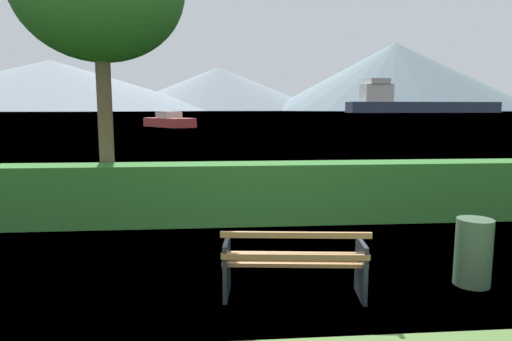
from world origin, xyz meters
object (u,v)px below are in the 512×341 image
(park_bench, at_px, (294,263))
(cargo_ship_large, at_px, (412,103))
(trash_bin, at_px, (473,252))
(sailboat_mid, at_px, (169,121))
(fishing_boat_near, at_px, (377,112))

(park_bench, relative_size, cargo_ship_large, 0.02)
(trash_bin, bearing_deg, park_bench, -174.88)
(park_bench, distance_m, sailboat_mid, 51.25)
(fishing_boat_near, distance_m, sailboat_mid, 223.41)
(cargo_ship_large, xyz_separation_m, fishing_boat_near, (-16.27, 10.10, -4.80))
(trash_bin, bearing_deg, fishing_boat_near, 70.36)
(trash_bin, distance_m, fishing_boat_near, 266.47)
(sailboat_mid, bearing_deg, cargo_ship_large, 58.84)
(trash_bin, xyz_separation_m, cargo_ship_large, (105.83, 240.87, 4.82))
(fishing_boat_near, bearing_deg, trash_bin, -109.64)
(park_bench, height_order, cargo_ship_large, cargo_ship_large)
(trash_bin, distance_m, cargo_ship_large, 263.14)
(trash_bin, height_order, fishing_boat_near, fishing_boat_near)
(cargo_ship_large, bearing_deg, park_bench, -114.16)
(park_bench, distance_m, trash_bin, 2.32)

